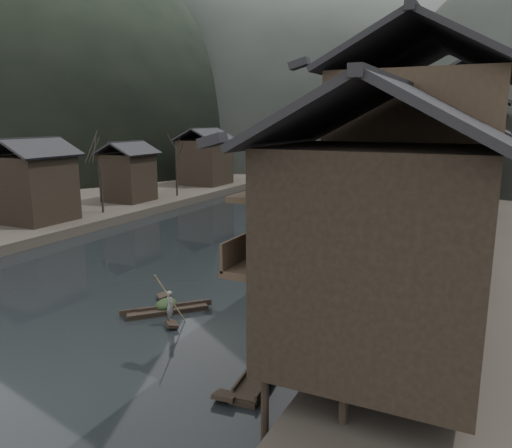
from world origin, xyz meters
The scene contains 12 objects.
water centered at (0.00, 0.00, 0.00)m, with size 300.00×300.00×0.00m, color black.
left_bank centered at (-35.00, 40.00, 0.60)m, with size 40.00×200.00×1.20m, color #2D2823.
stilt_houses centered at (17.28, 19.33, 9.02)m, with size 9.00×67.60×16.91m.
left_houses centered at (-20.50, 20.12, 5.66)m, with size 8.10×53.20×8.73m.
bare_trees centered at (-17.00, 18.95, 6.73)m, with size 3.90×61.90×7.80m.
moored_sampans centered at (11.69, 20.25, 0.20)m, with size 2.84×59.47×0.47m.
midriver_boats centered at (-0.77, 52.52, 0.20)m, with size 12.54×43.35×0.45m.
stone_bridge centered at (0.00, 72.00, 5.11)m, with size 40.00×6.00×9.00m.
hero_sampan centered at (4.12, -2.23, 0.20)m, with size 4.10×4.35×0.44m.
cargo_heap centered at (3.96, -2.06, 0.77)m, with size 1.13×1.47×0.68m, color black.
boatman centered at (5.33, -3.55, 1.31)m, with size 0.64×0.42×1.75m, color #5D5C5F.
bamboo_pole centered at (5.53, -3.55, 4.03)m, with size 0.06×0.06×4.27m, color #8C7A51.
Camera 1 is at (20.72, -24.49, 11.07)m, focal length 35.00 mm.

